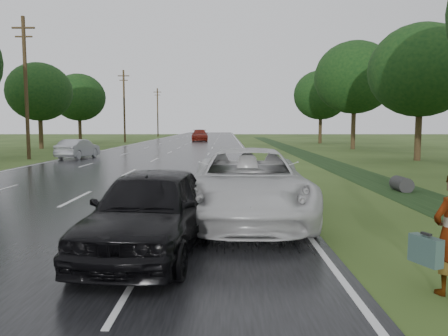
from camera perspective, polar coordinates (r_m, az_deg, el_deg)
road at (r=51.46m, az=-5.29°, el=2.92°), size 14.00×180.00×0.04m
edge_stripe_east at (r=51.26m, az=2.25°, el=2.96°), size 0.12×180.00×0.01m
edge_stripe_west at (r=52.54m, az=-12.64°, el=2.89°), size 0.12×180.00×0.01m
center_line at (r=51.46m, az=-5.29°, el=2.95°), size 0.12×180.00×0.01m
drainage_ditch at (r=25.84m, az=14.95°, el=0.09°), size 2.20×120.00×0.56m
utility_pole_mid at (r=34.33m, az=-24.46°, el=9.73°), size 1.60×0.26×10.00m
utility_pole_far at (r=62.84m, az=-12.91°, el=8.02°), size 1.60×0.26×10.00m
utility_pole_distant at (r=92.30m, az=-8.66°, el=7.30°), size 1.60×0.26×10.00m
tree_east_c at (r=33.16m, az=24.33°, el=11.53°), size 7.00×7.00×9.29m
tree_east_d at (r=46.24m, az=16.71°, el=11.25°), size 8.00×8.00×10.76m
tree_east_f at (r=59.64m, az=12.55°, el=9.29°), size 7.20×7.20×9.62m
tree_west_d at (r=49.17m, az=-22.99°, el=9.14°), size 6.60×6.60×8.80m
tree_west_f at (r=62.48m, az=-18.41°, el=8.75°), size 7.00×7.00×9.29m
white_pickup at (r=11.29m, az=3.13°, el=-2.07°), size 3.20×6.60×1.81m
dark_sedan at (r=8.45m, az=-9.55°, el=-5.43°), size 2.35×4.91×1.62m
silver_sedan at (r=33.29m, az=-18.52°, el=2.40°), size 2.09×4.40×1.39m
far_car_red at (r=66.10m, az=-3.20°, el=4.30°), size 2.77×6.03×1.71m
far_car_dark at (r=99.35m, az=-3.22°, el=4.64°), size 2.09×4.22×1.33m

